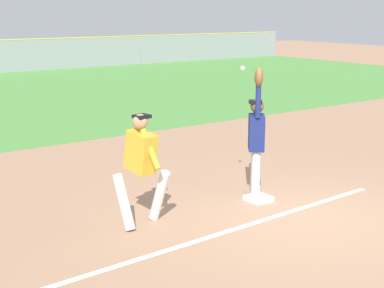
{
  "coord_description": "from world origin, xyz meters",
  "views": [
    {
      "loc": [
        -6.31,
        -5.9,
        3.19
      ],
      "look_at": [
        -1.09,
        1.43,
        1.05
      ],
      "focal_mm": 52.79,
      "sensor_mm": 36.0,
      "label": 1
    }
  ],
  "objects_px": {
    "first_base": "(258,198)",
    "runner": "(141,162)",
    "parked_car_black": "(88,49)",
    "fielder": "(256,134)",
    "baseball": "(243,68)",
    "parked_car_red": "(16,53)"
  },
  "relations": [
    {
      "from": "parked_car_red",
      "to": "parked_car_black",
      "type": "height_order",
      "value": "same"
    },
    {
      "from": "fielder",
      "to": "runner",
      "type": "height_order",
      "value": "fielder"
    },
    {
      "from": "runner",
      "to": "baseball",
      "type": "bearing_deg",
      "value": -3.92
    },
    {
      "from": "parked_car_red",
      "to": "parked_car_black",
      "type": "bearing_deg",
      "value": 6.79
    },
    {
      "from": "first_base",
      "to": "parked_car_red",
      "type": "relative_size",
      "value": 0.09
    },
    {
      "from": "baseball",
      "to": "fielder",
      "type": "bearing_deg",
      "value": -42.05
    },
    {
      "from": "fielder",
      "to": "runner",
      "type": "bearing_deg",
      "value": 38.75
    },
    {
      "from": "parked_car_red",
      "to": "runner",
      "type": "bearing_deg",
      "value": -106.02
    },
    {
      "from": "fielder",
      "to": "parked_car_black",
      "type": "relative_size",
      "value": 0.5
    },
    {
      "from": "first_base",
      "to": "fielder",
      "type": "bearing_deg",
      "value": 65.33
    },
    {
      "from": "parked_car_black",
      "to": "baseball",
      "type": "bearing_deg",
      "value": -114.87
    },
    {
      "from": "fielder",
      "to": "parked_car_black",
      "type": "distance_m",
      "value": 29.25
    },
    {
      "from": "baseball",
      "to": "parked_car_black",
      "type": "height_order",
      "value": "baseball"
    },
    {
      "from": "parked_car_black",
      "to": "fielder",
      "type": "bearing_deg",
      "value": -114.4
    },
    {
      "from": "parked_car_black",
      "to": "runner",
      "type": "bearing_deg",
      "value": -118.5
    },
    {
      "from": "baseball",
      "to": "runner",
      "type": "bearing_deg",
      "value": -174.82
    },
    {
      "from": "fielder",
      "to": "parked_car_black",
      "type": "height_order",
      "value": "fielder"
    },
    {
      "from": "fielder",
      "to": "baseball",
      "type": "bearing_deg",
      "value": -3.77
    },
    {
      "from": "parked_car_red",
      "to": "fielder",
      "type": "bearing_deg",
      "value": -101.37
    },
    {
      "from": "runner",
      "to": "baseball",
      "type": "height_order",
      "value": "baseball"
    },
    {
      "from": "first_base",
      "to": "parked_car_black",
      "type": "relative_size",
      "value": 0.08
    },
    {
      "from": "first_base",
      "to": "runner",
      "type": "xyz_separation_m",
      "value": [
        -2.21,
        0.17,
        0.96
      ]
    }
  ]
}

